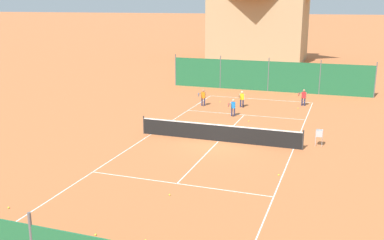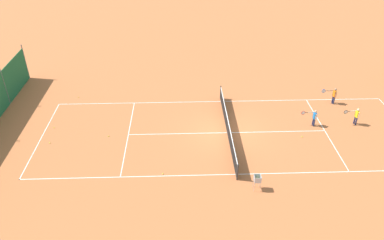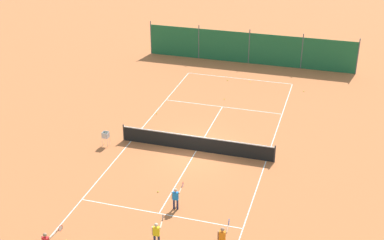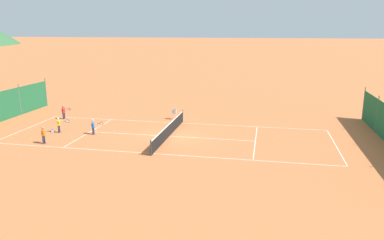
{
  "view_description": "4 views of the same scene",
  "coord_description": "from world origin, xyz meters",
  "px_view_note": "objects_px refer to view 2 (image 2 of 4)",
  "views": [
    {
      "loc": [
        6.46,
        -22.94,
        7.43
      ],
      "look_at": [
        -1.79,
        0.65,
        0.9
      ],
      "focal_mm": 42.0,
      "sensor_mm": 36.0,
      "label": 1
    },
    {
      "loc": [
        19.92,
        -3.0,
        13.73
      ],
      "look_at": [
        0.3,
        -2.31,
        1.22
      ],
      "focal_mm": 35.0,
      "sensor_mm": 36.0,
      "label": 2
    },
    {
      "loc": [
        -7.54,
        26.1,
        15.31
      ],
      "look_at": [
        0.78,
        -1.71,
        1.08
      ],
      "focal_mm": 50.0,
      "sensor_mm": 36.0,
      "label": 3
    },
    {
      "loc": [
        -26.15,
        -6.99,
        7.88
      ],
      "look_at": [
        1.03,
        -1.54,
        1.08
      ],
      "focal_mm": 35.0,
      "sensor_mm": 36.0,
      "label": 4
    }
  ],
  "objects_px": {
    "tennis_ball_alley_right": "(302,137)",
    "tennis_ball_mid_court": "(78,97)",
    "tennis_net": "(228,126)",
    "ball_hopper": "(258,179)",
    "player_far_service": "(334,95)",
    "player_near_baseline": "(356,115)",
    "tennis_ball_alley_left": "(50,143)",
    "tennis_ball_far_corner": "(54,128)",
    "tennis_ball_by_net_left": "(163,174)",
    "tennis_ball_service_box": "(109,136)",
    "player_far_baseline": "(314,117)",
    "tennis_ball_near_corner": "(359,108)"
  },
  "relations": [
    {
      "from": "tennis_net",
      "to": "player_far_service",
      "type": "relative_size",
      "value": 7.44
    },
    {
      "from": "tennis_ball_far_corner",
      "to": "tennis_ball_mid_court",
      "type": "bearing_deg",
      "value": 170.48
    },
    {
      "from": "player_near_baseline",
      "to": "tennis_ball_mid_court",
      "type": "relative_size",
      "value": 18.26
    },
    {
      "from": "tennis_net",
      "to": "tennis_ball_alley_right",
      "type": "bearing_deg",
      "value": 81.92
    },
    {
      "from": "player_near_baseline",
      "to": "tennis_ball_service_box",
      "type": "distance_m",
      "value": 16.29
    },
    {
      "from": "ball_hopper",
      "to": "tennis_ball_service_box",
      "type": "bearing_deg",
      "value": -120.89
    },
    {
      "from": "player_far_baseline",
      "to": "player_far_service",
      "type": "distance_m",
      "value": 3.72
    },
    {
      "from": "player_far_service",
      "to": "ball_hopper",
      "type": "height_order",
      "value": "player_far_service"
    },
    {
      "from": "tennis_ball_by_net_left",
      "to": "tennis_ball_service_box",
      "type": "bearing_deg",
      "value": -136.53
    },
    {
      "from": "player_far_service",
      "to": "tennis_ball_near_corner",
      "type": "distance_m",
      "value": 1.98
    },
    {
      "from": "tennis_ball_service_box",
      "to": "tennis_ball_alley_left",
      "type": "bearing_deg",
      "value": -80.36
    },
    {
      "from": "player_far_service",
      "to": "ball_hopper",
      "type": "relative_size",
      "value": 1.39
    },
    {
      "from": "tennis_net",
      "to": "tennis_ball_by_net_left",
      "type": "distance_m",
      "value": 5.68
    },
    {
      "from": "tennis_ball_alley_right",
      "to": "tennis_net",
      "type": "bearing_deg",
      "value": -98.08
    },
    {
      "from": "tennis_ball_alley_left",
      "to": "ball_hopper",
      "type": "height_order",
      "value": "ball_hopper"
    },
    {
      "from": "tennis_ball_service_box",
      "to": "tennis_ball_far_corner",
      "type": "xyz_separation_m",
      "value": [
        -1.11,
        -3.75,
        0.0
      ]
    },
    {
      "from": "tennis_ball_alley_left",
      "to": "player_near_baseline",
      "type": "bearing_deg",
      "value": 94.27
    },
    {
      "from": "tennis_ball_alley_left",
      "to": "tennis_ball_by_net_left",
      "type": "relative_size",
      "value": 1.0
    },
    {
      "from": "tennis_ball_by_net_left",
      "to": "tennis_ball_alley_right",
      "type": "distance_m",
      "value": 9.36
    },
    {
      "from": "player_far_baseline",
      "to": "ball_hopper",
      "type": "bearing_deg",
      "value": -39.04
    },
    {
      "from": "player_far_service",
      "to": "tennis_ball_near_corner",
      "type": "relative_size",
      "value": 18.7
    },
    {
      "from": "tennis_ball_far_corner",
      "to": "tennis_net",
      "type": "bearing_deg",
      "value": 85.24
    },
    {
      "from": "tennis_net",
      "to": "ball_hopper",
      "type": "height_order",
      "value": "tennis_net"
    },
    {
      "from": "tennis_ball_alley_left",
      "to": "tennis_ball_near_corner",
      "type": "distance_m",
      "value": 21.23
    },
    {
      "from": "player_far_service",
      "to": "tennis_ball_by_net_left",
      "type": "xyz_separation_m",
      "value": [
        7.48,
        -12.18,
        -0.69
      ]
    },
    {
      "from": "player_far_baseline",
      "to": "tennis_ball_alley_right",
      "type": "height_order",
      "value": "player_far_baseline"
    },
    {
      "from": "tennis_ball_alley_right",
      "to": "tennis_ball_by_net_left",
      "type": "bearing_deg",
      "value": -69.53
    },
    {
      "from": "tennis_ball_alley_left",
      "to": "tennis_net",
      "type": "bearing_deg",
      "value": 93.92
    },
    {
      "from": "tennis_ball_alley_right",
      "to": "player_far_service",
      "type": "bearing_deg",
      "value": 140.96
    },
    {
      "from": "player_far_baseline",
      "to": "player_near_baseline",
      "type": "relative_size",
      "value": 0.97
    },
    {
      "from": "player_far_service",
      "to": "tennis_ball_alley_right",
      "type": "relative_size",
      "value": 18.7
    },
    {
      "from": "tennis_ball_alley_right",
      "to": "tennis_ball_mid_court",
      "type": "height_order",
      "value": "same"
    },
    {
      "from": "tennis_ball_alley_right",
      "to": "tennis_ball_near_corner",
      "type": "distance_m",
      "value": 6.06
    },
    {
      "from": "player_far_baseline",
      "to": "tennis_ball_service_box",
      "type": "bearing_deg",
      "value": -86.48
    },
    {
      "from": "tennis_ball_far_corner",
      "to": "tennis_ball_alley_right",
      "type": "height_order",
      "value": "same"
    },
    {
      "from": "player_near_baseline",
      "to": "tennis_ball_alley_left",
      "type": "bearing_deg",
      "value": -85.73
    },
    {
      "from": "player_near_baseline",
      "to": "player_far_service",
      "type": "height_order",
      "value": "player_far_service"
    },
    {
      "from": "player_near_baseline",
      "to": "tennis_ball_far_corner",
      "type": "height_order",
      "value": "player_near_baseline"
    },
    {
      "from": "tennis_net",
      "to": "tennis_ball_far_corner",
      "type": "height_order",
      "value": "tennis_net"
    },
    {
      "from": "tennis_ball_alley_right",
      "to": "tennis_ball_mid_court",
      "type": "relative_size",
      "value": 1.0
    },
    {
      "from": "tennis_net",
      "to": "ball_hopper",
      "type": "distance_m",
      "value": 5.38
    },
    {
      "from": "player_far_baseline",
      "to": "tennis_ball_far_corner",
      "type": "xyz_separation_m",
      "value": [
        -0.29,
        -17.16,
        -0.65
      ]
    },
    {
      "from": "tennis_ball_service_box",
      "to": "tennis_ball_far_corner",
      "type": "bearing_deg",
      "value": -106.51
    },
    {
      "from": "player_near_baseline",
      "to": "tennis_ball_near_corner",
      "type": "distance_m",
      "value": 2.38
    },
    {
      "from": "tennis_ball_near_corner",
      "to": "player_near_baseline",
      "type": "bearing_deg",
      "value": -30.41
    },
    {
      "from": "player_far_baseline",
      "to": "tennis_ball_alley_right",
      "type": "bearing_deg",
      "value": -38.55
    },
    {
      "from": "tennis_ball_by_net_left",
      "to": "tennis_ball_mid_court",
      "type": "xyz_separation_m",
      "value": [
        -9.02,
        -6.64,
        0.0
      ]
    },
    {
      "from": "tennis_ball_far_corner",
      "to": "ball_hopper",
      "type": "height_order",
      "value": "ball_hopper"
    },
    {
      "from": "tennis_net",
      "to": "tennis_ball_by_net_left",
      "type": "xyz_separation_m",
      "value": [
        3.94,
        -4.06,
        -0.47
      ]
    },
    {
      "from": "tennis_ball_mid_court",
      "to": "tennis_ball_far_corner",
      "type": "bearing_deg",
      "value": -9.52
    }
  ]
}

